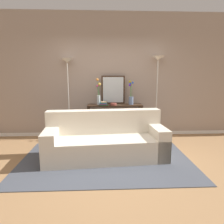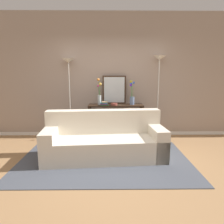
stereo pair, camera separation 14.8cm
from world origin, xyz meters
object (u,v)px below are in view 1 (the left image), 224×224
console_table (115,115)px  floor_lamp_right (157,74)px  book_row_under_console (99,136)px  wall_mirror (113,90)px  couch (105,141)px  vase_short_flowers (131,97)px  floor_lamp_left (68,76)px  book_stack (103,104)px  vase_tall_flowers (98,94)px  fruit_bowl (113,104)px

console_table → floor_lamp_right: floor_lamp_right is taller
book_row_under_console → wall_mirror: bearing=22.4°
couch → vase_short_flowers: size_ratio=3.92×
floor_lamp_left → floor_lamp_right: floor_lamp_right is taller
floor_lamp_left → book_stack: 1.07m
console_table → vase_tall_flowers: size_ratio=2.09×
wall_mirror → book_row_under_console: wall_mirror is taller
floor_lamp_right → book_stack: size_ratio=9.94×
couch → floor_lamp_left: floor_lamp_left is taller
couch → floor_lamp_right: size_ratio=1.14×
couch → book_row_under_console: couch is taller
floor_lamp_right → fruit_bowl: floor_lamp_right is taller
fruit_bowl → book_row_under_console: bearing=162.7°
book_stack → vase_short_flowers: bearing=8.7°
floor_lamp_right → vase_tall_flowers: bearing=-176.5°
floor_lamp_left → vase_short_flowers: bearing=-2.7°
book_stack → book_row_under_console: 0.84m
vase_tall_flowers → book_row_under_console: size_ratio=2.10×
floor_lamp_left → vase_tall_flowers: size_ratio=3.05×
console_table → vase_short_flowers: vase_short_flowers is taller
console_table → fruit_bowl: bearing=-111.3°
console_table → book_row_under_console: 0.65m
fruit_bowl → vase_short_flowers: bearing=13.4°
floor_lamp_right → vase_short_flowers: 0.84m
fruit_bowl → book_row_under_console: fruit_bowl is taller
couch → wall_mirror: size_ratio=3.29×
vase_tall_flowers → book_row_under_console: (0.01, 0.02, -1.04)m
floor_lamp_left → vase_tall_flowers: bearing=-6.8°
console_table → fruit_bowl: size_ratio=8.54×
vase_tall_flowers → floor_lamp_right: bearing=3.5°
fruit_bowl → book_row_under_console: 0.89m
couch → fruit_bowl: size_ratio=14.67×
couch → floor_lamp_right: (1.29, 1.25, 1.25)m
floor_lamp_right → couch: bearing=-135.8°
couch → vase_tall_flowers: (-0.15, 1.17, 0.78)m
book_stack → book_row_under_console: book_stack is taller
vase_short_flowers → fruit_bowl: (-0.43, -0.10, -0.17)m
vase_tall_flowers → floor_lamp_left: bearing=173.2°
console_table → couch: bearing=-101.9°
couch → floor_lamp_left: (-0.87, 1.25, 1.20)m
floor_lamp_right → book_row_under_console: (-1.42, -0.07, -1.51)m
wall_mirror → vase_short_flowers: wall_mirror is taller
vase_tall_flowers → book_row_under_console: bearing=67.7°
floor_lamp_left → fruit_bowl: (1.08, -0.17, -0.65)m
console_table → floor_lamp_left: 1.47m
couch → book_row_under_console: bearing=96.6°
floor_lamp_right → fruit_bowl: (-1.08, -0.17, -0.70)m
book_stack → fruit_bowl: bearing=-0.2°
floor_lamp_right → wall_mirror: floor_lamp_right is taller
vase_short_flowers → fruit_bowl: bearing=-166.6°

